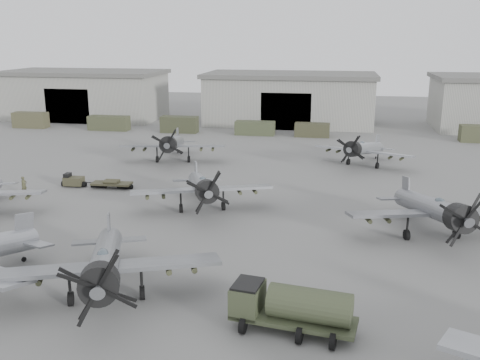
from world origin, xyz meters
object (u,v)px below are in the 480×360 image
object	(u,v)px
aircraft_near_1	(104,264)
fuel_tanker	(292,305)
aircraft_mid_2	(435,210)
aircraft_far_0	(172,144)
tug_trailer	(88,182)
ground_crew	(24,185)
aircraft_mid_1	(202,187)
aircraft_far_1	(363,149)

from	to	relation	value
aircraft_near_1	fuel_tanker	size ratio (longest dim) A/B	1.96
aircraft_mid_2	aircraft_far_0	distance (m)	33.98
aircraft_mid_2	fuel_tanker	bearing A→B (deg)	-137.00
tug_trailer	ground_crew	distance (m)	6.04
aircraft_mid_1	aircraft_far_1	xyz separation A→B (m)	(14.41, 19.38, -0.12)
aircraft_far_1	fuel_tanker	bearing A→B (deg)	-75.63
aircraft_mid_1	aircraft_far_1	bearing A→B (deg)	33.11
aircraft_far_0	fuel_tanker	world-z (taller)	aircraft_far_0
aircraft_near_1	aircraft_far_1	size ratio (longest dim) A/B	1.14
aircraft_far_1	tug_trailer	distance (m)	31.05
aircraft_far_0	fuel_tanker	size ratio (longest dim) A/B	1.90
aircraft_mid_1	aircraft_far_1	distance (m)	24.15
aircraft_mid_1	fuel_tanker	bearing A→B (deg)	-83.11
aircraft_near_1	aircraft_mid_1	xyz separation A→B (m)	(1.39, 17.05, -0.17)
aircraft_mid_1	aircraft_near_1	bearing A→B (deg)	-114.92
tug_trailer	aircraft_near_1	bearing A→B (deg)	-64.21
fuel_tanker	aircraft_far_0	bearing A→B (deg)	124.51
aircraft_near_1	tug_trailer	world-z (taller)	aircraft_near_1
aircraft_far_1	ground_crew	xyz separation A→B (m)	(-32.69, -17.30, -1.24)
aircraft_far_0	fuel_tanker	distance (m)	39.72
fuel_tanker	ground_crew	xyz separation A→B (m)	(-27.59, 20.23, -0.55)
aircraft_near_1	aircraft_far_0	distance (m)	35.24
aircraft_far_0	aircraft_near_1	bearing A→B (deg)	-89.31
aircraft_far_0	aircraft_mid_2	bearing A→B (deg)	-48.25
aircraft_near_1	aircraft_far_0	bearing A→B (deg)	79.96
aircraft_mid_1	aircraft_mid_2	distance (m)	18.99
aircraft_near_1	aircraft_mid_2	xyz separation A→B (m)	(20.08, 13.69, -0.07)
aircraft_mid_1	aircraft_mid_2	bearing A→B (deg)	-30.47
aircraft_far_1	ground_crew	size ratio (longest dim) A/B	6.52
aircraft_far_0	ground_crew	bearing A→B (deg)	-133.67
aircraft_far_1	tug_trailer	size ratio (longest dim) A/B	1.64
ground_crew	aircraft_far_1	bearing A→B (deg)	-45.76
aircraft_far_1	tug_trailer	bearing A→B (deg)	-131.28
tug_trailer	fuel_tanker	bearing A→B (deg)	-48.35
aircraft_far_1	aircraft_near_1	bearing A→B (deg)	-91.33
aircraft_mid_1	tug_trailer	world-z (taller)	aircraft_mid_1
aircraft_mid_2	ground_crew	world-z (taller)	aircraft_mid_2
aircraft_far_0	tug_trailer	xyz separation A→B (m)	(-5.22, -12.05, -1.78)
aircraft_far_1	ground_crew	distance (m)	37.01
aircraft_far_1	fuel_tanker	world-z (taller)	aircraft_far_1
aircraft_near_1	fuel_tanker	distance (m)	10.80
aircraft_far_1	ground_crew	bearing A→B (deg)	-130.00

